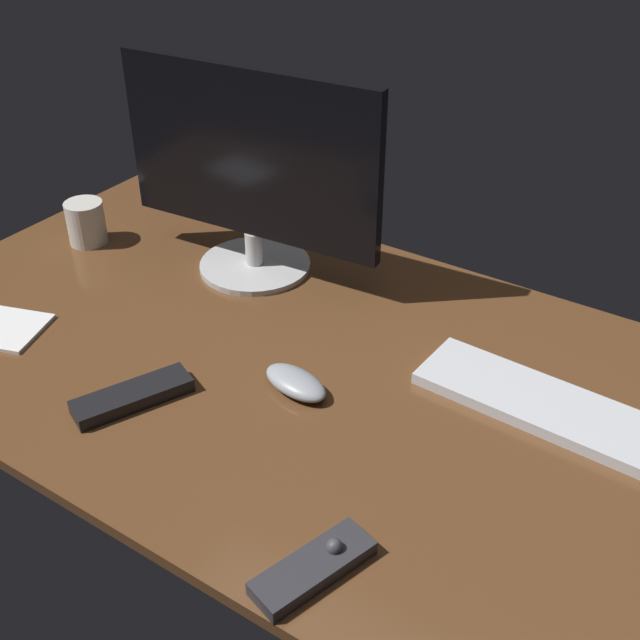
# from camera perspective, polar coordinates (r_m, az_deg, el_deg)

# --- Properties ---
(desk) EXTENTS (1.40, 0.84, 0.02)m
(desk) POSITION_cam_1_polar(r_m,az_deg,el_deg) (1.33, -3.23, -2.57)
(desk) COLOR brown
(desk) RESTS_ON ground
(monitor) EXTENTS (0.52, 0.21, 0.39)m
(monitor) POSITION_cam_1_polar(r_m,az_deg,el_deg) (1.46, -5.03, 10.63)
(monitor) COLOR silver
(monitor) RESTS_ON desk
(keyboard) EXTENTS (0.37, 0.14, 0.02)m
(keyboard) POSITION_cam_1_polar(r_m,az_deg,el_deg) (1.24, 15.37, -5.74)
(keyboard) COLOR silver
(keyboard) RESTS_ON desk
(computer_mouse) EXTENTS (0.12, 0.08, 0.03)m
(computer_mouse) POSITION_cam_1_polar(r_m,az_deg,el_deg) (1.23, -1.76, -4.51)
(computer_mouse) COLOR #999EA5
(computer_mouse) RESTS_ON desk
(media_remote) EXTENTS (0.10, 0.17, 0.03)m
(media_remote) POSITION_cam_1_polar(r_m,az_deg,el_deg) (0.99, -0.41, -17.30)
(media_remote) COLOR #2D2D33
(media_remote) RESTS_ON desk
(tv_remote) EXTENTS (0.12, 0.19, 0.02)m
(tv_remote) POSITION_cam_1_polar(r_m,az_deg,el_deg) (1.24, -13.30, -5.34)
(tv_remote) COLOR black
(tv_remote) RESTS_ON desk
(coffee_mug) EXTENTS (0.08, 0.08, 0.09)m
(coffee_mug) POSITION_cam_1_polar(r_m,az_deg,el_deg) (1.69, -16.44, 6.72)
(coffee_mug) COLOR silver
(coffee_mug) RESTS_ON desk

